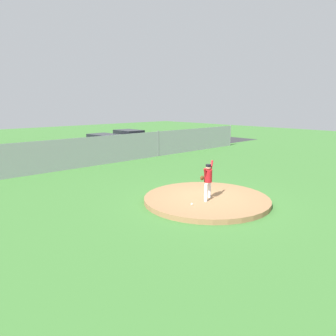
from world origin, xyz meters
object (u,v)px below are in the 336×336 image
(pitcher_youth, at_px, (208,178))
(parked_car_burgundy, at_px, (104,144))
(baseball, at_px, (192,204))
(parked_car_silver, at_px, (129,141))

(pitcher_youth, bearing_deg, parked_car_burgundy, 73.98)
(baseball, height_order, parked_car_silver, parked_car_silver)
(parked_car_silver, xyz_separation_m, parked_car_burgundy, (-2.59, -0.19, -0.07))
(pitcher_youth, xyz_separation_m, parked_car_burgundy, (4.10, 14.29, -0.33))
(baseball, xyz_separation_m, parked_car_burgundy, (5.10, 14.37, 0.52))
(pitcher_youth, relative_size, parked_car_silver, 0.37)
(baseball, height_order, parked_car_burgundy, parked_car_burgundy)
(pitcher_youth, bearing_deg, parked_car_silver, 65.18)
(pitcher_youth, height_order, parked_car_burgundy, pitcher_youth)
(baseball, bearing_deg, parked_car_silver, 62.13)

